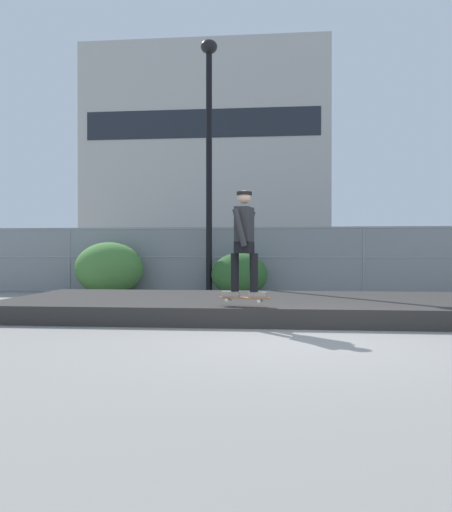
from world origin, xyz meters
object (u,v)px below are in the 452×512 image
object	(u,v)px
shrub_left	(109,269)
parked_car_mid	(362,262)
skateboard	(244,298)
skater	(244,237)
shrub_center	(239,275)
parked_car_near	(185,262)
street_lamp	(209,137)

from	to	relation	value
shrub_left	parked_car_mid	bearing A→B (deg)	21.80
skateboard	skater	xyz separation A→B (m)	(0.00, 0.00, 0.95)
skater	parked_car_mid	distance (m)	8.94
shrub_left	shrub_center	distance (m)	3.54
skater	parked_car_near	xyz separation A→B (m)	(-2.46, 8.55, -0.56)
parked_car_near	parked_car_mid	world-z (taller)	same
parked_car_mid	shrub_center	bearing A→B (deg)	-140.75
skateboard	shrub_center	size ratio (longest dim) A/B	0.56
street_lamp	parked_car_mid	world-z (taller)	street_lamp
skater	parked_car_mid	bearing A→B (deg)	69.27
skateboard	parked_car_near	distance (m)	8.91
parked_car_near	parked_car_mid	bearing A→B (deg)	-2.10
skateboard	shrub_center	distance (m)	5.41
street_lamp	shrub_left	xyz separation A→B (m)	(-2.74, 0.08, -3.48)
street_lamp	shrub_center	distance (m)	3.71
skater	shrub_center	world-z (taller)	skater
parked_car_near	shrub_left	distance (m)	3.43
street_lamp	parked_car_near	xyz separation A→B (m)	(-1.20, 3.15, -3.36)
shrub_left	shrub_center	world-z (taller)	shrub_left
parked_car_near	shrub_center	xyz separation A→B (m)	(2.01, -3.16, -0.27)
parked_car_near	shrub_center	size ratio (longest dim) A/B	3.06
skateboard	street_lamp	world-z (taller)	street_lamp
street_lamp	shrub_center	bearing A→B (deg)	-0.71
skater	parked_car_near	distance (m)	8.91
street_lamp	shrub_center	xyz separation A→B (m)	(0.80, -0.01, -3.62)
skater	parked_car_mid	size ratio (longest dim) A/B	0.37
shrub_center	parked_car_near	bearing A→B (deg)	122.41
shrub_left	parked_car_near	bearing A→B (deg)	63.44
skateboard	parked_car_near	world-z (taller)	parked_car_near
skater	shrub_center	size ratio (longest dim) A/B	1.13
street_lamp	parked_car_near	world-z (taller)	street_lamp
skateboard	shrub_left	size ratio (longest dim) A/B	0.45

